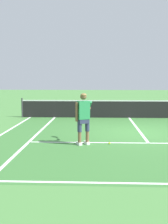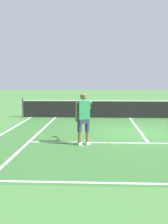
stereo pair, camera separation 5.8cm
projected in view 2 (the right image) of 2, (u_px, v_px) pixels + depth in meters
name	position (u px, v px, depth m)	size (l,w,h in m)	color
ground_plane	(141.00, 133.00, 12.26)	(80.00, 80.00, 0.00)	#477F3D
court_inner_surface	(143.00, 136.00, 11.51)	(10.98, 10.77, 0.00)	#387033
line_service	(149.00, 143.00, 10.30)	(8.23, 0.10, 0.01)	white
line_centre_service	(137.00, 127.00, 13.47)	(0.10, 6.40, 0.01)	white
line_singles_left	(36.00, 135.00, 11.71)	(0.10, 10.37, 0.01)	white
line_doubles_left	(1.00, 135.00, 11.78)	(0.10, 10.37, 0.01)	white
tennis_net	(130.00, 109.00, 16.59)	(11.96, 0.08, 1.07)	#333338
tennis_player	(83.00, 115.00, 9.99)	(0.56, 1.23, 1.71)	white
tennis_ball_near_feet	(109.00, 143.00, 10.16)	(0.07, 0.07, 0.07)	#CCE02D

